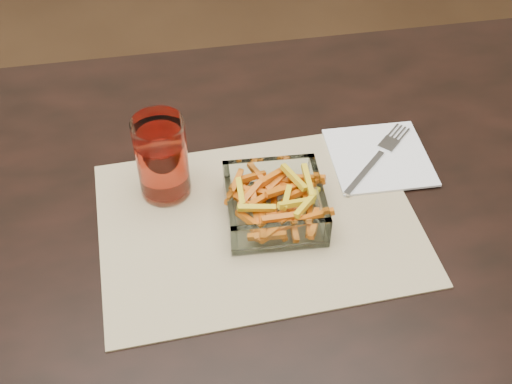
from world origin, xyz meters
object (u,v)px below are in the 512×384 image
at_px(tumbler, 162,160).
at_px(fork, 379,156).
at_px(glass_bowl, 274,205).
at_px(dining_table, 237,260).

relative_size(tumbler, fork, 0.89).
bearing_deg(glass_bowl, tumbler, 152.10).
distance_m(dining_table, fork, 0.28).
relative_size(glass_bowl, tumbler, 1.09).
bearing_deg(fork, glass_bowl, -108.77).
bearing_deg(dining_table, glass_bowl, 0.77).
relative_size(dining_table, tumbler, 12.24).
distance_m(tumbler, fork, 0.34).
xyz_separation_m(dining_table, fork, (0.24, 0.09, 0.10)).
height_order(glass_bowl, tumbler, tumbler).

